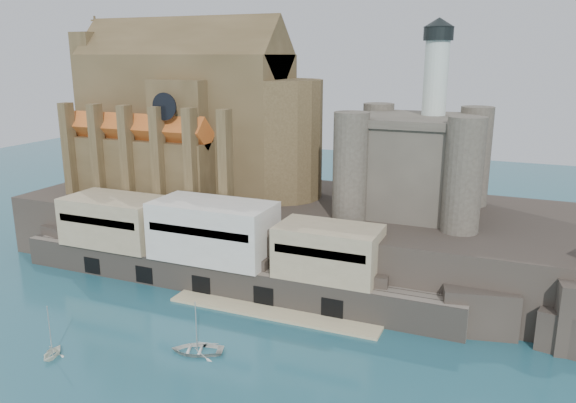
% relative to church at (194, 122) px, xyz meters
% --- Properties ---
extents(ground, '(300.00, 300.00, 0.00)m').
position_rel_church_xyz_m(ground, '(24.13, -41.85, -22.13)').
color(ground, '#1C4D5C').
rests_on(ground, ground).
extents(promontory, '(100.00, 36.00, 10.00)m').
position_rel_church_xyz_m(promontory, '(23.94, -2.48, -17.20)').
color(promontory, black).
rests_on(promontory, ground).
extents(quay, '(70.00, 12.00, 13.05)m').
position_rel_church_xyz_m(quay, '(13.94, -18.78, -16.06)').
color(quay, '#6F6559').
rests_on(quay, ground).
extents(church, '(47.00, 25.93, 30.51)m').
position_rel_church_xyz_m(church, '(0.00, 0.00, 0.00)').
color(church, '#503F25').
rests_on(church, promontory).
extents(castle_keep, '(21.20, 21.20, 29.30)m').
position_rel_church_xyz_m(castle_keep, '(40.21, -0.78, -3.81)').
color(castle_keep, '#4A443A').
rests_on(castle_keep, promontory).
extents(boat_4, '(3.36, 2.51, 3.48)m').
position_rel_church_xyz_m(boat_4, '(7.28, -43.98, -22.13)').
color(boat_4, white).
rests_on(boat_4, ground).
extents(boat_6, '(2.66, 4.60, 6.20)m').
position_rel_church_xyz_m(boat_6, '(22.15, -36.53, -22.13)').
color(boat_6, silver).
rests_on(boat_6, ground).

